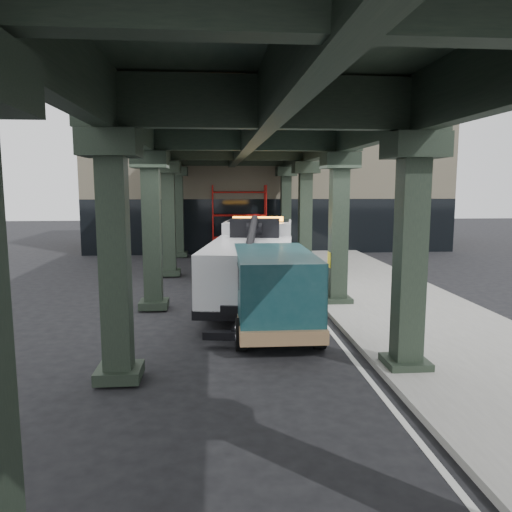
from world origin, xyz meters
name	(u,v)px	position (x,y,z in m)	size (l,w,h in m)	color
ground	(265,324)	(0.00, 0.00, 0.00)	(90.00, 90.00, 0.00)	black
sidewalk	(392,302)	(4.50, 2.00, 0.07)	(5.00, 40.00, 0.15)	gray
lane_stripe	(310,306)	(1.70, 2.00, 0.01)	(0.12, 38.00, 0.01)	silver
viaduct	(246,137)	(-0.40, 2.00, 5.46)	(7.40, 32.00, 6.40)	black
building	(264,185)	(2.00, 20.00, 4.00)	(22.00, 10.00, 8.00)	#C6B793
scaffolding	(239,218)	(0.00, 14.64, 2.11)	(3.08, 0.88, 4.00)	#A9110D
tow_truck	(254,259)	(-0.07, 3.05, 1.44)	(3.78, 9.23, 2.94)	black
towed_van	(273,287)	(0.15, -0.57, 1.19)	(2.25, 5.47, 2.21)	#10363C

